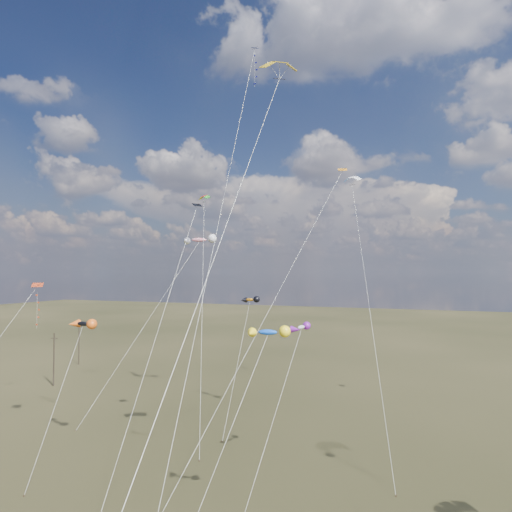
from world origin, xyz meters
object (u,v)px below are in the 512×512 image
(parafoil_yellow, at_px, (279,64))
(novelty_black_orange, at_px, (83,324))
(utility_pole_near, at_px, (54,359))
(utility_pole_far, at_px, (79,343))

(parafoil_yellow, relative_size, novelty_black_orange, 2.56)
(parafoil_yellow, bearing_deg, novelty_black_orange, 167.98)
(utility_pole_near, bearing_deg, parafoil_yellow, -28.16)
(utility_pole_near, height_order, utility_pole_far, same)
(utility_pole_far, bearing_deg, utility_pole_near, -60.26)
(utility_pole_near, height_order, novelty_black_orange, novelty_black_orange)
(utility_pole_near, xyz_separation_m, parafoil_yellow, (44.36, -23.74, 28.22))
(utility_pole_far, distance_m, parafoil_yellow, 70.45)
(utility_pole_far, xyz_separation_m, novelty_black_orange, (30.81, -33.15, 8.30))
(utility_pole_near, distance_m, novelty_black_orange, 30.92)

